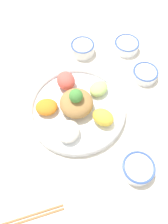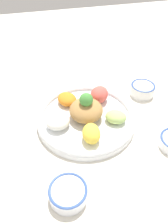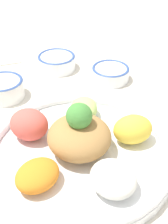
# 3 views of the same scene
# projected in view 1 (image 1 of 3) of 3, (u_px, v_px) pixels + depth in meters

# --- Properties ---
(ground_plane) EXTENTS (2.40, 2.40, 0.00)m
(ground_plane) POSITION_uv_depth(u_px,v_px,m) (73.00, 111.00, 0.79)
(ground_plane) COLOR silver
(salad_platter) EXTENTS (0.35, 0.35, 0.12)m
(salad_platter) POSITION_uv_depth(u_px,v_px,m) (76.00, 107.00, 0.77)
(salad_platter) COLOR white
(salad_platter) RESTS_ON ground_plane
(sauce_bowl_red) EXTENTS (0.10, 0.10, 0.05)m
(sauce_bowl_red) POSITION_uv_depth(u_px,v_px,m) (83.00, 48.00, 0.90)
(sauce_bowl_red) COLOR white
(sauce_bowl_red) RESTS_ON ground_plane
(rice_bowl_blue) EXTENTS (0.10, 0.10, 0.04)m
(rice_bowl_blue) POSITION_uv_depth(u_px,v_px,m) (127.00, 45.00, 0.91)
(rice_bowl_blue) COLOR white
(rice_bowl_blue) RESTS_ON ground_plane
(sauce_bowl_dark) EXTENTS (0.10, 0.10, 0.04)m
(sauce_bowl_dark) POSITION_uv_depth(u_px,v_px,m) (145.00, 74.00, 0.85)
(sauce_bowl_dark) COLOR white
(sauce_bowl_dark) RESTS_ON ground_plane
(rice_bowl_plain) EXTENTS (0.10, 0.10, 0.04)m
(rice_bowl_plain) POSITION_uv_depth(u_px,v_px,m) (138.00, 168.00, 0.67)
(rice_bowl_plain) COLOR white
(rice_bowl_plain) RESTS_ON ground_plane
(chopsticks_pair_near) EXTENTS (0.16, 0.15, 0.01)m
(chopsticks_pair_near) POSITION_uv_depth(u_px,v_px,m) (30.00, 218.00, 0.63)
(chopsticks_pair_near) COLOR #9E6B3D
(chopsticks_pair_near) RESTS_ON ground_plane
(serving_spoon_extra) EXTENTS (0.14, 0.04, 0.01)m
(serving_spoon_extra) POSITION_uv_depth(u_px,v_px,m) (96.00, 25.00, 0.99)
(serving_spoon_extra) COLOR beige
(serving_spoon_extra) RESTS_ON ground_plane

